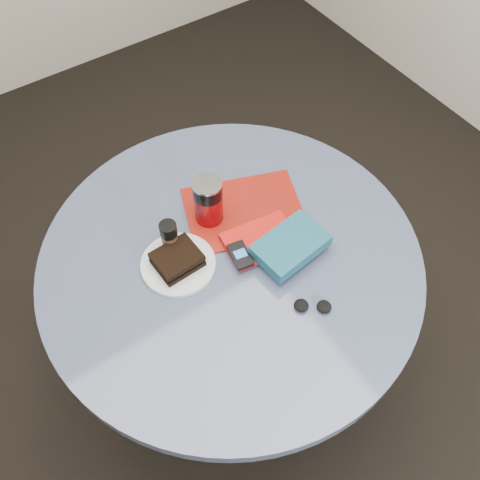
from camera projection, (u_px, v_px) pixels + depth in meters
ground at (233, 367)px, 2.00m from camera, size 4.00×4.00×0.00m
table at (231, 288)px, 1.52m from camera, size 1.00×1.00×0.75m
plate at (178, 264)px, 1.37m from camera, size 0.20×0.20×0.01m
sandwich at (177, 259)px, 1.34m from camera, size 0.12×0.10×0.04m
soda_can at (208, 201)px, 1.40m from camera, size 0.10×0.10×0.14m
pepper_grinder at (170, 237)px, 1.36m from camera, size 0.05×0.05×0.10m
magazine at (244, 211)px, 1.47m from camera, size 0.38×0.33×0.01m
red_book at (260, 240)px, 1.40m from camera, size 0.20×0.15×0.02m
novel at (290, 246)px, 1.36m from camera, size 0.20×0.14×0.04m
mp3_player at (240, 255)px, 1.36m from camera, size 0.06×0.09×0.01m
headphones at (313, 306)px, 1.29m from camera, size 0.09×0.09×0.02m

